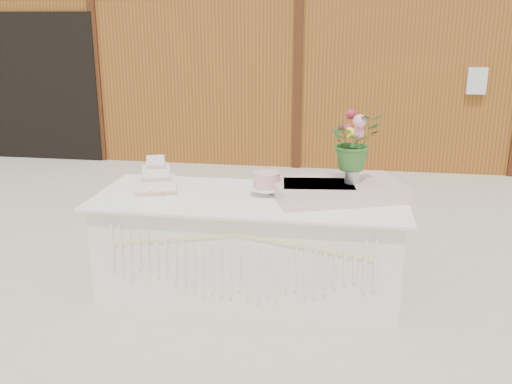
# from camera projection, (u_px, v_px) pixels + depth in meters

# --- Properties ---
(ground) EXTENTS (80.00, 80.00, 0.00)m
(ground) POSITION_uv_depth(u_px,v_px,m) (250.00, 288.00, 4.61)
(ground) COLOR beige
(ground) RESTS_ON ground
(barn) EXTENTS (12.60, 4.60, 3.30)m
(barn) POSITION_uv_depth(u_px,v_px,m) (308.00, 45.00, 9.79)
(barn) COLOR #92511E
(barn) RESTS_ON ground
(cake_table) EXTENTS (2.40, 1.00, 0.77)m
(cake_table) POSITION_uv_depth(u_px,v_px,m) (250.00, 243.00, 4.49)
(cake_table) COLOR white
(cake_table) RESTS_ON ground
(wedding_cake) EXTENTS (0.39, 0.39, 0.28)m
(wedding_cake) POSITION_uv_depth(u_px,v_px,m) (157.00, 179.00, 4.52)
(wedding_cake) COLOR white
(wedding_cake) RESTS_ON cake_table
(pink_cake_stand) EXTENTS (0.26, 0.26, 0.19)m
(pink_cake_stand) POSITION_uv_depth(u_px,v_px,m) (267.00, 183.00, 4.38)
(pink_cake_stand) COLOR white
(pink_cake_stand) RESTS_ON cake_table
(satin_runner) EXTENTS (1.10, 0.86, 0.12)m
(satin_runner) POSITION_uv_depth(u_px,v_px,m) (337.00, 190.00, 4.35)
(satin_runner) COLOR beige
(satin_runner) RESTS_ON cake_table
(flower_vase) EXTENTS (0.11, 0.11, 0.15)m
(flower_vase) POSITION_uv_depth(u_px,v_px,m) (352.00, 173.00, 4.30)
(flower_vase) COLOR silver
(flower_vase) RESTS_ON satin_runner
(bouquet) EXTENTS (0.51, 0.49, 0.43)m
(bouquet) POSITION_uv_depth(u_px,v_px,m) (354.00, 135.00, 4.22)
(bouquet) COLOR #366B2A
(bouquet) RESTS_ON flower_vase
(loose_flowers) EXTENTS (0.28, 0.38, 0.02)m
(loose_flowers) POSITION_uv_depth(u_px,v_px,m) (137.00, 185.00, 4.66)
(loose_flowers) COLOR pink
(loose_flowers) RESTS_ON cake_table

